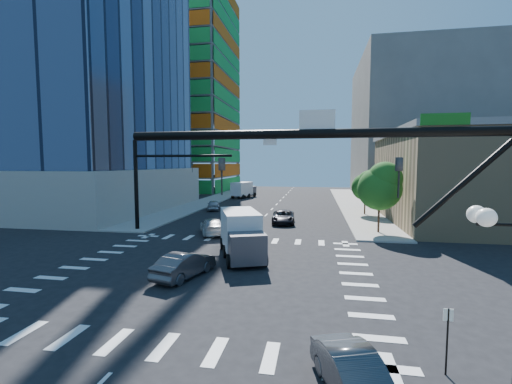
# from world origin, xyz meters

# --- Properties ---
(ground) EXTENTS (160.00, 160.00, 0.00)m
(ground) POSITION_xyz_m (0.00, 0.00, 0.00)
(ground) COLOR black
(ground) RESTS_ON ground
(road_markings) EXTENTS (20.00, 20.00, 0.01)m
(road_markings) POSITION_xyz_m (0.00, 0.00, 0.01)
(road_markings) COLOR silver
(road_markings) RESTS_ON ground
(sidewalk_ne) EXTENTS (5.00, 60.00, 0.15)m
(sidewalk_ne) POSITION_xyz_m (12.50, 40.00, 0.07)
(sidewalk_ne) COLOR #9B9892
(sidewalk_ne) RESTS_ON ground
(sidewalk_nw) EXTENTS (5.00, 60.00, 0.15)m
(sidewalk_nw) POSITION_xyz_m (-12.50, 40.00, 0.07)
(sidewalk_nw) COLOR #9B9892
(sidewalk_nw) RESTS_ON ground
(construction_building) EXTENTS (25.16, 34.50, 70.60)m
(construction_building) POSITION_xyz_m (-27.41, 61.93, 24.61)
(construction_building) COLOR slate
(construction_building) RESTS_ON ground
(commercial_building) EXTENTS (20.50, 22.50, 10.60)m
(commercial_building) POSITION_xyz_m (25.00, 22.00, 5.31)
(commercial_building) COLOR tan
(commercial_building) RESTS_ON ground
(bg_building_ne) EXTENTS (24.00, 30.00, 28.00)m
(bg_building_ne) POSITION_xyz_m (27.00, 55.00, 14.00)
(bg_building_ne) COLOR #605A56
(bg_building_ne) RESTS_ON ground
(signal_mast_se) EXTENTS (10.51, 2.48, 9.00)m
(signal_mast_se) POSITION_xyz_m (10.60, -11.50, 5.01)
(signal_mast_se) COLOR black
(signal_mast_se) RESTS_ON sidewalk_se
(signal_mast_nw) EXTENTS (10.20, 0.40, 9.00)m
(signal_mast_nw) POSITION_xyz_m (-10.00, 11.50, 5.49)
(signal_mast_nw) COLOR black
(signal_mast_nw) RESTS_ON sidewalk_nw
(tree_south) EXTENTS (4.16, 4.16, 6.82)m
(tree_south) POSITION_xyz_m (12.63, 13.90, 4.69)
(tree_south) COLOR #382316
(tree_south) RESTS_ON sidewalk_ne
(tree_north) EXTENTS (3.54, 3.52, 5.78)m
(tree_north) POSITION_xyz_m (12.93, 25.90, 3.99)
(tree_north) COLOR #382316
(tree_north) RESTS_ON sidewalk_ne
(no_parking_sign) EXTENTS (0.30, 0.06, 2.20)m
(no_parking_sign) POSITION_xyz_m (10.70, -9.00, 1.38)
(no_parking_sign) COLOR black
(no_parking_sign) RESTS_ON ground
(car_nb_right) EXTENTS (2.69, 4.30, 1.34)m
(car_nb_right) POSITION_xyz_m (7.69, -10.68, 0.67)
(car_nb_right) COLOR #424246
(car_nb_right) RESTS_ON ground
(car_nb_far) EXTENTS (2.88, 5.53, 1.49)m
(car_nb_far) POSITION_xyz_m (2.84, 18.09, 0.74)
(car_nb_far) COLOR black
(car_nb_far) RESTS_ON ground
(car_sb_near) EXTENTS (4.00, 5.63, 1.51)m
(car_sb_near) POSITION_xyz_m (-3.35, 11.00, 0.76)
(car_sb_near) COLOR silver
(car_sb_near) RESTS_ON ground
(car_sb_mid) EXTENTS (2.88, 4.65, 1.48)m
(car_sb_mid) POSITION_xyz_m (-8.27, 27.30, 0.74)
(car_sb_mid) COLOR #A8A9B0
(car_sb_mid) RESTS_ON ground
(car_sb_cross) EXTENTS (2.75, 4.82, 1.50)m
(car_sb_cross) POSITION_xyz_m (-1.21, -1.41, 0.75)
(car_sb_cross) COLOR #434247
(car_sb_cross) RESTS_ON ground
(box_truck_near) EXTENTS (4.70, 6.79, 3.28)m
(box_truck_near) POSITION_xyz_m (1.27, 3.33, 1.45)
(box_truck_near) COLOR black
(box_truck_near) RESTS_ON ground
(box_truck_far) EXTENTS (4.20, 6.46, 3.13)m
(box_truck_far) POSITION_xyz_m (-7.67, 46.11, 1.39)
(box_truck_far) COLOR black
(box_truck_far) RESTS_ON ground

